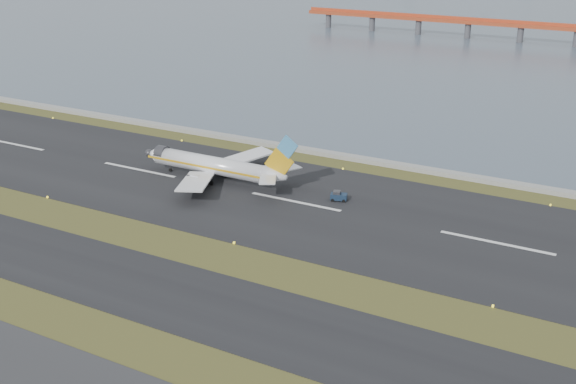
{
  "coord_description": "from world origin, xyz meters",
  "views": [
    {
      "loc": [
        63.53,
        -87.73,
        53.54
      ],
      "look_at": [
        2.72,
        22.0,
        5.37
      ],
      "focal_mm": 45.0,
      "sensor_mm": 36.0,
      "label": 1
    }
  ],
  "objects": [
    {
      "name": "ground",
      "position": [
        0.0,
        0.0,
        0.0
      ],
      "size": [
        1000.0,
        1000.0,
        0.0
      ],
      "primitive_type": "plane",
      "color": "#344017",
      "rests_on": "ground"
    },
    {
      "name": "taxiway_strip",
      "position": [
        0.0,
        -12.0,
        0.05
      ],
      "size": [
        1000.0,
        18.0,
        0.1
      ],
      "primitive_type": "cube",
      "color": "black",
      "rests_on": "ground"
    },
    {
      "name": "runway_strip",
      "position": [
        0.0,
        30.0,
        0.05
      ],
      "size": [
        1000.0,
        45.0,
        0.1
      ],
      "primitive_type": "cube",
      "color": "black",
      "rests_on": "ground"
    },
    {
      "name": "seawall",
      "position": [
        0.0,
        60.0,
        0.5
      ],
      "size": [
        1000.0,
        2.5,
        1.0
      ],
      "primitive_type": "cube",
      "color": "gray",
      "rests_on": "ground"
    },
    {
      "name": "airliner",
      "position": [
        -20.64,
        32.48,
        3.46
      ],
      "size": [
        38.52,
        32.89,
        12.8
      ],
      "color": "white",
      "rests_on": "ground"
    },
    {
      "name": "pushback_tug",
      "position": [
        7.18,
        34.81,
        1.01
      ],
      "size": [
        3.64,
        2.72,
        2.08
      ],
      "rotation": [
        0.0,
        0.0,
        0.31
      ],
      "color": "#16273D",
      "rests_on": "ground"
    }
  ]
}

